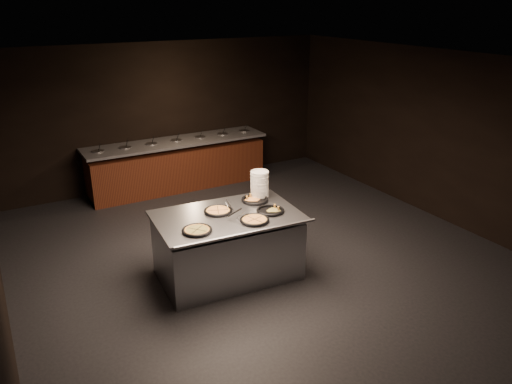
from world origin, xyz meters
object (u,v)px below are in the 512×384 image
plate_stack (260,184)px  pan_veggie_whole (197,230)px  pan_cheese_whole (218,211)px  serving_counter (228,247)px

plate_stack → pan_veggie_whole: bearing=-153.2°
plate_stack → pan_cheese_whole: plate_stack is taller
serving_counter → pan_cheese_whole: pan_cheese_whole is taller
plate_stack → pan_veggie_whole: (-1.28, -0.65, -0.17)m
pan_veggie_whole → pan_cheese_whole: (0.50, 0.43, 0.00)m
pan_veggie_whole → pan_cheese_whole: bearing=40.7°
serving_counter → pan_veggie_whole: size_ratio=5.25×
plate_stack → pan_cheese_whole: 0.84m
serving_counter → pan_cheese_whole: (-0.06, 0.14, 0.51)m
plate_stack → pan_cheese_whole: bearing=-164.3°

